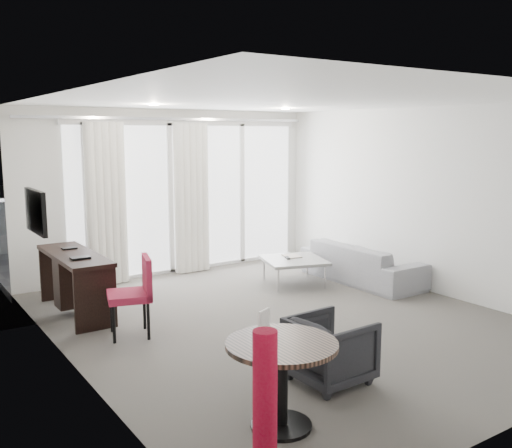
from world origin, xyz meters
TOP-DOWN VIEW (x-y plane):
  - floor at (0.00, 0.00)m, footprint 5.00×6.00m
  - ceiling at (0.00, 0.00)m, footprint 5.00×6.00m
  - wall_left at (-2.50, 0.00)m, footprint 0.00×6.00m
  - wall_right at (2.50, 0.00)m, footprint 0.00×6.00m
  - window_panel at (0.30, 2.98)m, footprint 4.00×0.02m
  - window_frame at (0.30, 2.97)m, footprint 4.10×0.06m
  - curtain_left at (-1.15, 2.82)m, footprint 0.60×0.20m
  - curtain_right at (0.25, 2.82)m, footprint 0.60×0.20m
  - curtain_track at (0.00, 2.82)m, footprint 4.80×0.04m
  - downlight_a at (-0.90, 1.60)m, footprint 0.12×0.12m
  - downlight_b at (1.20, 1.60)m, footprint 0.12×0.12m
  - desk at (-1.98, 1.68)m, footprint 0.51×1.62m
  - tv at (-2.46, 1.45)m, footprint 0.05×0.80m
  - desk_chair at (-1.73, 0.54)m, footprint 0.60×0.58m
  - round_table at (-1.52, -2.01)m, footprint 0.94×0.94m
  - menu_card at (-1.62, -1.91)m, footprint 0.13×0.08m
  - red_lamp at (-2.21, -2.78)m, footprint 0.25×0.25m
  - tub_armchair at (-0.67, -1.60)m, footprint 0.68×0.66m
  - coffee_table at (1.12, 1.26)m, footprint 1.09×1.09m
  - remote at (1.06, 1.33)m, footprint 0.12×0.18m
  - magazine at (1.19, 1.40)m, footprint 0.25×0.29m
  - sofa at (2.09, 0.82)m, footprint 0.78×2.00m
  - terrace_slab at (0.30, 4.50)m, footprint 5.60×3.00m
  - rattan_chair_a at (0.58, 4.00)m, footprint 0.70×0.70m
  - rattan_chair_b at (2.22, 4.25)m, footprint 0.58×0.58m
  - rattan_table at (1.09, 4.33)m, footprint 0.59×0.59m
  - balustrade at (0.30, 5.95)m, footprint 5.50×0.06m

SIDE VIEW (x-z plane):
  - terrace_slab at x=0.30m, z-range -0.12..0.00m
  - floor at x=0.00m, z-range 0.00..0.00m
  - coffee_table at x=1.12m, z-range 0.00..0.39m
  - rattan_table at x=1.09m, z-range 0.00..0.47m
  - sofa at x=2.09m, z-range 0.00..0.58m
  - tub_armchair at x=-0.67m, z-range 0.00..0.60m
  - round_table at x=-1.52m, z-range 0.00..0.68m
  - remote at x=1.06m, z-range 0.35..0.37m
  - magazine at x=1.19m, z-range 0.35..0.37m
  - desk at x=-1.98m, z-range 0.00..0.76m
  - rattan_chair_b at x=2.22m, z-range 0.00..0.79m
  - rattan_chair_a at x=0.58m, z-range 0.00..0.81m
  - desk_chair at x=-1.73m, z-range 0.00..0.89m
  - balustrade at x=0.30m, z-range -0.02..1.02m
  - red_lamp at x=-2.21m, z-range 0.00..1.14m
  - menu_card at x=-1.62m, z-range 0.60..0.84m
  - window_panel at x=0.30m, z-range 0.01..2.39m
  - curtain_left at x=-1.15m, z-range 0.01..2.39m
  - curtain_right at x=0.25m, z-range 0.01..2.39m
  - window_frame at x=0.30m, z-range -0.02..2.42m
  - wall_left at x=-2.50m, z-range 0.00..2.60m
  - wall_right at x=2.50m, z-range 0.00..2.60m
  - tv at x=-2.46m, z-range 1.10..1.60m
  - curtain_track at x=0.00m, z-range 2.43..2.47m
  - downlight_a at x=-0.90m, z-range 2.58..2.60m
  - downlight_b at x=1.20m, z-range 2.58..2.60m
  - ceiling at x=0.00m, z-range 2.60..2.60m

